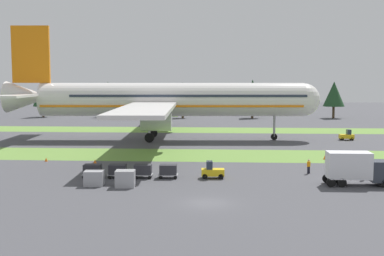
# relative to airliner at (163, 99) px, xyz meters

# --- Properties ---
(ground_plane) EXTENTS (400.00, 400.00, 0.00)m
(ground_plane) POSITION_rel_airliner_xyz_m (9.58, -46.26, -7.55)
(ground_plane) COLOR #47474C
(grass_strip_near) EXTENTS (320.00, 12.11, 0.01)m
(grass_strip_near) POSITION_rel_airliner_xyz_m (9.58, -18.02, -7.54)
(grass_strip_near) COLOR olive
(grass_strip_near) RESTS_ON ground
(grass_strip_far) EXTENTS (320.00, 12.11, 0.01)m
(grass_strip_far) POSITION_rel_airliner_xyz_m (9.58, 18.20, -7.54)
(grass_strip_far) COLOR olive
(grass_strip_far) RESTS_ON ground
(airliner) EXTENTS (58.18, 71.62, 21.06)m
(airliner) POSITION_rel_airliner_xyz_m (0.00, 0.00, 0.00)
(airliner) COLOR silver
(airliner) RESTS_ON ground
(baggage_tug) EXTENTS (2.65, 1.41, 1.97)m
(baggage_tug) POSITION_rel_airliner_xyz_m (9.81, -34.97, -6.73)
(baggage_tug) COLOR yellow
(baggage_tug) RESTS_ON ground
(cargo_dolly_lead) EXTENTS (2.26, 1.59, 1.55)m
(cargo_dolly_lead) POSITION_rel_airliner_xyz_m (4.79, -35.18, -6.63)
(cargo_dolly_lead) COLOR #A3A3A8
(cargo_dolly_lead) RESTS_ON ground
(cargo_dolly_second) EXTENTS (2.26, 1.59, 1.55)m
(cargo_dolly_second) POSITION_rel_airliner_xyz_m (1.89, -35.30, -6.63)
(cargo_dolly_second) COLOR #A3A3A8
(cargo_dolly_second) RESTS_ON ground
(cargo_dolly_third) EXTENTS (2.26, 1.59, 1.55)m
(cargo_dolly_third) POSITION_rel_airliner_xyz_m (-1.01, -35.43, -6.63)
(cargo_dolly_third) COLOR #A3A3A8
(cargo_dolly_third) RESTS_ON ground
(cargo_dolly_fourth) EXTENTS (2.26, 1.59, 1.55)m
(cargo_dolly_fourth) POSITION_rel_airliner_xyz_m (-3.90, -35.55, -6.63)
(cargo_dolly_fourth) COLOR #A3A3A8
(cargo_dolly_fourth) RESTS_ON ground
(catering_truck) EXTENTS (6.97, 2.35, 3.58)m
(catering_truck) POSITION_rel_airliner_xyz_m (25.27, -37.82, -5.59)
(catering_truck) COLOR #2D333D
(catering_truck) RESTS_ON ground
(pushback_tractor) EXTENTS (2.66, 1.43, 1.97)m
(pushback_tractor) POSITION_rel_airliner_xyz_m (34.16, 1.79, -6.73)
(pushback_tractor) COLOR yellow
(pushback_tractor) RESTS_ON ground
(ground_crew_marshaller) EXTENTS (0.47, 0.37, 1.74)m
(ground_crew_marshaller) POSITION_rel_airliner_xyz_m (21.29, -31.52, -6.60)
(ground_crew_marshaller) COLOR black
(ground_crew_marshaller) RESTS_ON ground
(ground_crew_loader) EXTENTS (0.36, 0.56, 1.74)m
(ground_crew_loader) POSITION_rel_airliner_xyz_m (26.77, -34.98, -6.60)
(ground_crew_loader) COLOR black
(ground_crew_loader) RESTS_ON ground
(uld_container_0) EXTENTS (2.11, 1.74, 1.59)m
(uld_container_0) POSITION_rel_airliner_xyz_m (-2.65, -39.58, -6.75)
(uld_container_0) COLOR #A3A3A8
(uld_container_0) RESTS_ON ground
(uld_container_1) EXTENTS (2.10, 1.73, 1.76)m
(uld_container_1) POSITION_rel_airliner_xyz_m (0.80, -40.10, -6.67)
(uld_container_1) COLOR #A3A3A8
(uld_container_1) RESTS_ON ground
(taxiway_marker_0) EXTENTS (0.44, 0.44, 0.55)m
(taxiway_marker_0) POSITION_rel_airliner_xyz_m (25.42, -20.84, -7.27)
(taxiway_marker_0) COLOR orange
(taxiway_marker_0) RESTS_ON ground
(taxiway_marker_1) EXTENTS (0.44, 0.44, 0.52)m
(taxiway_marker_1) POSITION_rel_airliner_xyz_m (-13.24, -24.92, -7.29)
(taxiway_marker_1) COLOR orange
(taxiway_marker_1) RESTS_ON ground
(taxiway_marker_2) EXTENTS (0.44, 0.44, 0.51)m
(taxiway_marker_2) POSITION_rel_airliner_xyz_m (-6.18, -25.83, -7.29)
(taxiway_marker_2) COLOR orange
(taxiway_marker_2) RESTS_ON ground
(distant_tree_line) EXTENTS (200.47, 8.35, 12.34)m
(distant_tree_line) POSITION_rel_airliner_xyz_m (2.10, 53.47, -0.55)
(distant_tree_line) COLOR #4C3823
(distant_tree_line) RESTS_ON ground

